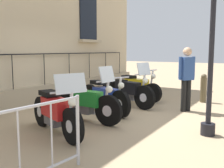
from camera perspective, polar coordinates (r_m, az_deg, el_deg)
The scene contains 9 objects.
ground_plane at distance 7.26m, azimuth -0.52°, elevation -6.24°, with size 60.00×60.00×0.00m, color tan.
motorcycle_red at distance 5.51m, azimuth -11.80°, elevation -5.91°, with size 2.00×1.06×1.28m.
motorcycle_green at distance 6.37m, azimuth -5.45°, elevation -3.98°, with size 2.04×0.58×1.34m.
motorcycle_blue at distance 7.25m, azimuth -1.61°, elevation -2.74°, with size 2.01×1.01×1.02m.
motorcycle_black at distance 8.10m, azimuth 3.23°, elevation -1.54°, with size 2.07×0.79×1.34m.
motorcycle_yellow at distance 9.05m, azimuth 5.08°, elevation -0.81°, with size 1.99×0.78×1.06m.
lamppost at distance 5.57m, azimuth 20.67°, elevation 12.39°, with size 0.34×0.34×3.83m.
bollard at distance 9.17m, azimuth 18.90°, elevation -0.82°, with size 0.20×0.20×0.93m.
pedestrian_standing at distance 7.61m, azimuth 15.60°, elevation 1.81°, with size 0.39×0.45×1.77m.
Camera 1 is at (3.70, -6.01, 1.70)m, focal length 42.94 mm.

